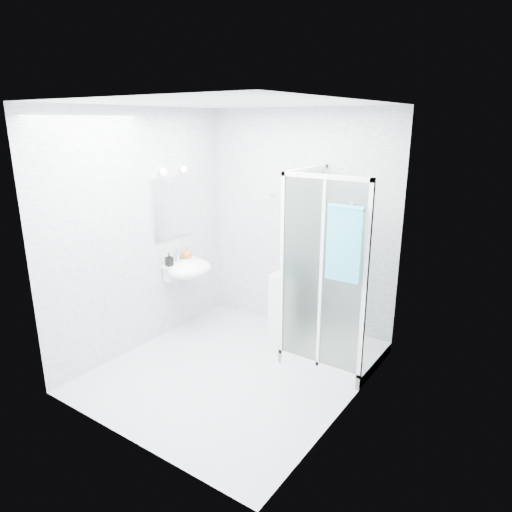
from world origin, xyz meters
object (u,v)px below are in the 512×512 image
Objects in this scene: wall_basin at (188,269)px; shampoo_bottle_a at (284,263)px; hand_towel at (344,242)px; soap_dispenser_black at (169,259)px; storage_cabinet at (286,304)px; shampoo_bottle_b at (291,265)px; soap_dispenser_orange at (187,253)px; shower_enclosure at (327,321)px.

wall_basin is 1.13m from shampoo_bottle_a.
soap_dispenser_black is (-2.07, -0.10, -0.49)m from hand_towel.
hand_towel is 2.60× the size of shampoo_bottle_a.
wall_basin is 0.75× the size of storage_cabinet.
wall_basin is 1.20m from shampoo_bottle_b.
soap_dispenser_orange reaches higher than wall_basin.
hand_towel is (0.31, -0.40, 0.98)m from shower_enclosure.
shampoo_bottle_b is at bearing 143.82° from hand_towel.
shampoo_bottle_a reaches higher than wall_basin.
storage_cabinet is at bearing 36.40° from soap_dispenser_black.
wall_basin is at bearing 177.53° from hand_towel.
soap_dispenser_black is (-1.08, -0.80, 0.57)m from storage_cabinet.
shower_enclosure reaches higher than soap_dispenser_orange.
soap_dispenser_orange is (-1.17, -0.46, 0.06)m from shampoo_bottle_b.
shampoo_bottle_a is 1.17m from soap_dispenser_orange.
wall_basin is 0.23m from soap_dispenser_orange.
wall_basin is at bearing -46.15° from soap_dispenser_orange.
wall_basin is at bearing -147.65° from shampoo_bottle_a.
hand_towel is at bearing 2.90° from soap_dispenser_black.
soap_dispenser_black is at bearing -145.83° from shampoo_bottle_b.
soap_dispenser_orange is at bearing -158.52° from shampoo_bottle_b.
storage_cabinet is 0.51m from shampoo_bottle_a.
shower_enclosure reaches higher than soap_dispenser_black.
shampoo_bottle_b is at bearing 34.17° from soap_dispenser_black.
storage_cabinet is 0.51m from shampoo_bottle_b.
soap_dispenser_black is (-1.15, -0.78, 0.06)m from shampoo_bottle_b.
shower_enclosure reaches higher than shampoo_bottle_a.
shower_enclosure is 1.89m from soap_dispenser_black.
shampoo_bottle_a is (-1.02, 0.69, -0.55)m from hand_towel.
shower_enclosure reaches higher than wall_basin.
hand_towel is at bearing -34.01° from shampoo_bottle_a.
shower_enclosure is at bearing -22.04° from shampoo_bottle_a.
wall_basin is at bearing -145.44° from storage_cabinet.
wall_basin reaches higher than storage_cabinet.
shampoo_bottle_b is (-0.61, 0.27, 0.43)m from shower_enclosure.
shampoo_bottle_b is at bearing 21.48° from soap_dispenser_orange.
shower_enclosure is at bearing -24.12° from shampoo_bottle_b.
shampoo_bottle_b is at bearing -7.41° from shampoo_bottle_a.
storage_cabinet is 1.60m from hand_towel.
shower_enclosure is 0.74m from storage_cabinet.
hand_towel reaches higher than storage_cabinet.
shampoo_bottle_a is 1.70× the size of soap_dispenser_black.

